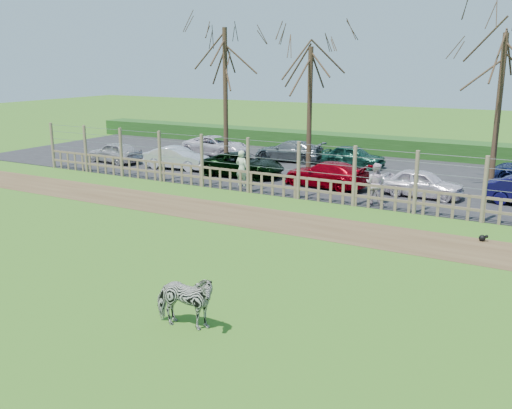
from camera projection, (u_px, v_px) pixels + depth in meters
The scene contains 20 objects.
ground at pixel (189, 252), 17.92m from camera, with size 120.00×120.00×0.00m, color #558A26.
dirt_strip at pixel (259, 218), 21.72m from camera, with size 34.00×2.80×0.01m, color brown.
asphalt at pixel (350, 173), 30.16m from camera, with size 44.00×13.00×0.04m, color #232326.
hedge at pixel (389, 146), 35.95m from camera, with size 46.00×2.00×1.10m, color #1E4716.
fence at pixel (298, 181), 24.48m from camera, with size 30.16×0.16×2.50m.
tree_left at pixel (225, 64), 30.17m from camera, with size 4.80×4.80×7.88m.
tree_mid at pixel (310, 80), 29.07m from camera, with size 4.80×4.80×6.83m.
tree_right at pixel (502, 74), 25.13m from camera, with size 4.80×4.80×7.35m.
zebra at pixel (184, 301), 12.66m from camera, with size 0.71×1.55×1.31m, color gray.
visitor_a at pixel (242, 169), 26.69m from camera, with size 0.63×0.41×1.72m, color beige.
visitor_b at pixel (375, 184), 23.45m from camera, with size 0.84×0.65×1.72m, color silver.
crow at pixel (483, 238), 18.90m from camera, with size 0.30×0.22×0.24m.
car_0 at pixel (115, 152), 33.05m from camera, with size 1.42×3.52×1.20m, color #B6AFB3.
car_1 at pixel (177, 158), 31.10m from camera, with size 1.27×3.64×1.20m, color silver.
car_2 at pixel (243, 165), 29.16m from camera, with size 1.99×4.32×1.20m, color black.
car_3 at pixel (326, 174), 26.71m from camera, with size 1.68×4.13×1.20m, color #8A010D.
car_4 at pixel (422, 183), 24.78m from camera, with size 1.42×3.52×1.20m, color white.
car_8 at pixel (216, 146), 35.49m from camera, with size 1.99×4.32×1.20m, color white.
car_9 at pixel (289, 151), 33.51m from camera, with size 1.68×4.13×1.20m, color slate.
car_10 at pixel (353, 156), 31.66m from camera, with size 1.42×3.52×1.20m, color #174536.
Camera 1 is at (10.15, -13.79, 5.87)m, focal length 40.00 mm.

